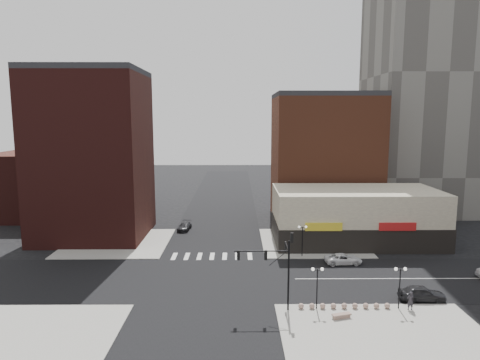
{
  "coord_description": "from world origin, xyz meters",
  "views": [
    {
      "loc": [
        3.28,
        -47.25,
        18.55
      ],
      "look_at": [
        3.64,
        4.17,
        11.0
      ],
      "focal_mm": 32.0,
      "sensor_mm": 36.0,
      "label": 1
    }
  ],
  "objects": [
    {
      "name": "street_lamp_se_b",
      "position": [
        19.0,
        -8.0,
        3.29
      ],
      "size": [
        1.22,
        0.32,
        4.16
      ],
      "color": "black",
      "rests_on": "sidewalk_se"
    },
    {
      "name": "dark_sedan_north",
      "position": [
        -5.46,
        21.78,
        0.64
      ],
      "size": [
        2.25,
        4.56,
        1.28
      ],
      "primitive_type": "imported",
      "rotation": [
        0.0,
        0.0,
        -0.11
      ],
      "color": "black",
      "rests_on": "ground"
    },
    {
      "name": "white_suv",
      "position": [
        16.86,
        5.12,
        0.65
      ],
      "size": [
        4.81,
        2.42,
        1.31
      ],
      "primitive_type": "imported",
      "rotation": [
        0.0,
        0.0,
        1.63
      ],
      "color": "white",
      "rests_on": "ground"
    },
    {
      "name": "stone_bench",
      "position": [
        12.95,
        -9.99,
        0.34
      ],
      "size": [
        1.88,
        1.02,
        0.42
      ],
      "rotation": [
        0.0,
        0.0,
        0.27
      ],
      "color": "gray",
      "rests_on": "sidewalk_se"
    },
    {
      "name": "building_nw",
      "position": [
        -19.0,
        18.5,
        12.5
      ],
      "size": [
        16.0,
        15.0,
        25.0
      ],
      "primitive_type": "cube",
      "color": "#3A1512",
      "rests_on": "ground"
    },
    {
      "name": "dark_sedan_east",
      "position": [
        22.12,
        -6.0,
        0.78
      ],
      "size": [
        4.69,
        2.1,
        1.57
      ],
      "primitive_type": "imported",
      "rotation": [
        0.0,
        0.0,
        1.52
      ],
      "color": "black",
      "rests_on": "ground"
    },
    {
      "name": "street_lamp_se_a",
      "position": [
        11.0,
        -8.0,
        3.29
      ],
      "size": [
        1.22,
        0.32,
        4.16
      ],
      "color": "black",
      "rests_on": "sidewalk_se"
    },
    {
      "name": "pedestrian",
      "position": [
        19.98,
        -8.32,
        1.04
      ],
      "size": [
        0.72,
        0.51,
        1.85
      ],
      "primitive_type": "imported",
      "rotation": [
        0.0,
        0.0,
        3.24
      ],
      "color": "#29272C",
      "rests_on": "sidewalk_se"
    },
    {
      "name": "street_lamp_ne",
      "position": [
        12.0,
        8.0,
        3.29
      ],
      "size": [
        1.22,
        0.32,
        4.16
      ],
      "color": "black",
      "rests_on": "sidewalk_ne"
    },
    {
      "name": "road_ns",
      "position": [
        0.0,
        0.0,
        0.01
      ],
      "size": [
        14.0,
        200.0,
        0.02
      ],
      "primitive_type": "cube",
      "color": "black",
      "rests_on": "ground"
    },
    {
      "name": "sidewalk_nw",
      "position": [
        -14.5,
        14.5,
        0.06
      ],
      "size": [
        15.0,
        15.0,
        0.12
      ],
      "primitive_type": "cube",
      "color": "gray",
      "rests_on": "ground"
    },
    {
      "name": "road_ew",
      "position": [
        0.0,
        0.0,
        0.01
      ],
      "size": [
        200.0,
        14.0,
        0.02
      ],
      "primitive_type": "cube",
      "color": "black",
      "rests_on": "ground"
    },
    {
      "name": "sidewalk_ne",
      "position": [
        14.5,
        14.5,
        0.06
      ],
      "size": [
        15.0,
        15.0,
        0.12
      ],
      "primitive_type": "cube",
      "color": "gray",
      "rests_on": "ground"
    },
    {
      "name": "sidewalk_sw",
      "position": [
        -14.5,
        -14.5,
        0.06
      ],
      "size": [
        15.0,
        15.0,
        0.12
      ],
      "primitive_type": "cube",
      "color": "gray",
      "rests_on": "ground"
    },
    {
      "name": "building_nw_low",
      "position": [
        -32.0,
        34.0,
        6.0
      ],
      "size": [
        20.0,
        18.0,
        12.0
      ],
      "primitive_type": "cube",
      "color": "#3A1512",
      "rests_on": "ground"
    },
    {
      "name": "bollard_row",
      "position": [
        13.7,
        -8.0,
        0.39
      ],
      "size": [
        8.94,
        0.54,
        0.54
      ],
      "color": "#9F7E6E",
      "rests_on": "sidewalk_se"
    },
    {
      "name": "building_ne_row",
      "position": [
        21.0,
        15.0,
        3.3
      ],
      "size": [
        24.2,
        12.2,
        8.0
      ],
      "color": "beige",
      "rests_on": "ground"
    },
    {
      "name": "sidewalk_se",
      "position": [
        16.0,
        -14.0,
        0.06
      ],
      "size": [
        18.0,
        14.0,
        0.12
      ],
      "primitive_type": "cube",
      "color": "gray",
      "rests_on": "ground"
    },
    {
      "name": "ground",
      "position": [
        0.0,
        0.0,
        0.0
      ],
      "size": [
        240.0,
        240.0,
        0.0
      ],
      "primitive_type": "plane",
      "color": "black",
      "rests_on": "ground"
    },
    {
      "name": "building_ne_midrise",
      "position": [
        19.0,
        29.5,
        11.0
      ],
      "size": [
        18.0,
        15.0,
        22.0
      ],
      "primitive_type": "cube",
      "color": "brown",
      "rests_on": "ground"
    },
    {
      "name": "traffic_signal",
      "position": [
        7.24,
        -7.83,
        4.96
      ],
      "size": [
        5.59,
        3.09,
        7.77
      ],
      "color": "black",
      "rests_on": "ground"
    }
  ]
}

